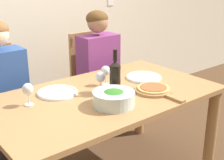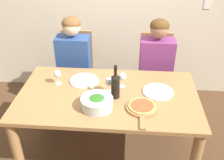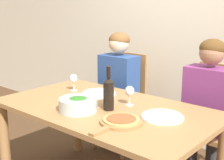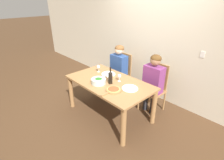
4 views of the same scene
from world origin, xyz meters
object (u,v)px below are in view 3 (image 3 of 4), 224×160
(wine_glass_centre, at_px, (109,92))
(broccoli_bowl, at_px, (78,104))
(person_man, at_px, (208,99))
(wine_glass_left, at_px, (73,79))
(wine_glass_right, at_px, (130,92))
(pizza_on_board, at_px, (120,121))
(chair_right, at_px, (212,119))
(wine_bottle, at_px, (109,93))
(dinner_plate_right, at_px, (162,117))
(person_woman, at_px, (118,81))
(chair_left, at_px, (125,98))
(dinner_plate_left, at_px, (99,93))

(wine_glass_centre, bearing_deg, broccoli_bowl, -107.57)
(person_man, distance_m, wine_glass_left, 1.15)
(broccoli_bowl, bearing_deg, person_man, 58.35)
(wine_glass_centre, bearing_deg, wine_glass_right, 37.87)
(broccoli_bowl, bearing_deg, pizza_on_board, 0.74)
(person_man, height_order, broccoli_bowl, person_man)
(person_man, height_order, wine_glass_left, person_man)
(chair_right, xyz_separation_m, broccoli_bowl, (-0.56, -1.03, 0.27))
(wine_bottle, xyz_separation_m, dinner_plate_right, (0.39, 0.11, -0.12))
(wine_bottle, height_order, pizza_on_board, wine_bottle)
(wine_glass_left, bearing_deg, person_woman, 86.74)
(wine_bottle, bearing_deg, chair_right, 64.28)
(chair_left, distance_m, chair_right, 0.96)
(chair_left, xyz_separation_m, pizza_on_board, (0.78, -1.03, 0.24))
(chair_right, bearing_deg, pizza_on_board, -100.00)
(person_man, bearing_deg, chair_right, 90.00)
(wine_bottle, relative_size, wine_glass_left, 2.12)
(person_man, distance_m, dinner_plate_right, 0.65)
(person_woman, bearing_deg, chair_left, 90.00)
(wine_bottle, bearing_deg, dinner_plate_left, 143.07)
(person_woman, distance_m, pizza_on_board, 1.20)
(pizza_on_board, bearing_deg, broccoli_bowl, -179.26)
(chair_left, relative_size, chair_right, 1.00)
(chair_left, bearing_deg, dinner_plate_right, -39.52)
(wine_glass_right, bearing_deg, dinner_plate_right, -12.21)
(chair_left, height_order, wine_glass_right, chair_left)
(pizza_on_board, xyz_separation_m, wine_glass_centre, (-0.30, 0.24, 0.09))
(chair_left, relative_size, dinner_plate_left, 3.48)
(person_woman, distance_m, wine_glass_right, 0.83)
(dinner_plate_right, distance_m, wine_glass_left, 0.97)
(person_woman, relative_size, wine_glass_left, 8.15)
(chair_right, bearing_deg, wine_glass_left, -145.31)
(person_man, relative_size, wine_glass_centre, 8.15)
(pizza_on_board, bearing_deg, wine_glass_right, 118.78)
(person_man, relative_size, wine_glass_right, 8.15)
(person_man, bearing_deg, wine_glass_centre, -126.04)
(dinner_plate_right, bearing_deg, person_man, 87.17)
(dinner_plate_left, bearing_deg, dinner_plate_right, -11.14)
(wine_bottle, bearing_deg, broccoli_bowl, -131.63)
(chair_left, xyz_separation_m, wine_glass_right, (0.59, -0.69, 0.33))
(person_woman, distance_m, dinner_plate_right, 1.13)
(chair_left, height_order, wine_glass_centre, chair_left)
(person_woman, xyz_separation_m, dinner_plate_right, (0.93, -0.65, 0.02))
(person_man, distance_m, wine_glass_right, 0.69)
(chair_left, relative_size, pizza_on_board, 2.41)
(broccoli_bowl, distance_m, wine_glass_left, 0.55)
(person_woman, distance_m, dinner_plate_left, 0.55)
(dinner_plate_right, relative_size, pizza_on_board, 0.69)
(dinner_plate_left, bearing_deg, wine_glass_right, -10.18)
(person_man, relative_size, dinner_plate_left, 4.29)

